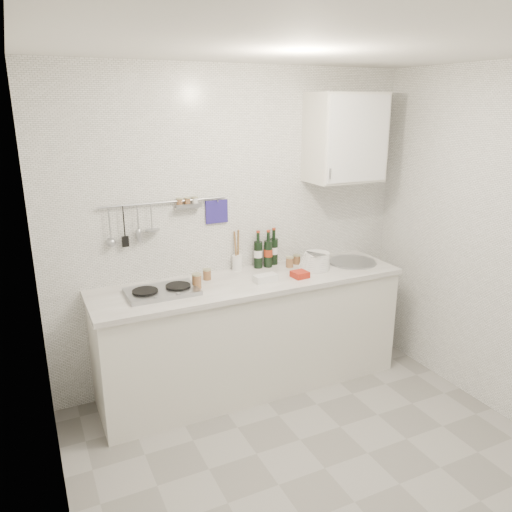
{
  "coord_description": "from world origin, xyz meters",
  "views": [
    {
      "loc": [
        -1.53,
        -2.18,
        2.21
      ],
      "look_at": [
        -0.05,
        0.9,
        1.17
      ],
      "focal_mm": 35.0,
      "sensor_mm": 36.0,
      "label": 1
    }
  ],
  "objects_px": {
    "wall_cabinet": "(345,138)",
    "plate_stack_hob": "(148,291)",
    "plate_stack_sink": "(315,261)",
    "utensil_crock": "(237,260)",
    "wine_bottles": "(267,248)"
  },
  "relations": [
    {
      "from": "utensil_crock",
      "to": "plate_stack_hob",
      "type": "bearing_deg",
      "value": -165.61
    },
    {
      "from": "wall_cabinet",
      "to": "utensil_crock",
      "type": "bearing_deg",
      "value": 171.78
    },
    {
      "from": "wall_cabinet",
      "to": "plate_stack_sink",
      "type": "distance_m",
      "value": 1.02
    },
    {
      "from": "plate_stack_sink",
      "to": "utensil_crock",
      "type": "xyz_separation_m",
      "value": [
        -0.6,
        0.23,
        0.02
      ]
    },
    {
      "from": "wall_cabinet",
      "to": "wine_bottles",
      "type": "bearing_deg",
      "value": 169.83
    },
    {
      "from": "wall_cabinet",
      "to": "plate_stack_hob",
      "type": "xyz_separation_m",
      "value": [
        -1.69,
        -0.07,
        -1.02
      ]
    },
    {
      "from": "wine_bottles",
      "to": "plate_stack_sink",
      "type": "bearing_deg",
      "value": -32.79
    },
    {
      "from": "wall_cabinet",
      "to": "utensil_crock",
      "type": "height_order",
      "value": "wall_cabinet"
    },
    {
      "from": "wall_cabinet",
      "to": "plate_stack_sink",
      "type": "height_order",
      "value": "wall_cabinet"
    },
    {
      "from": "plate_stack_sink",
      "to": "plate_stack_hob",
      "type": "bearing_deg",
      "value": 178.68
    },
    {
      "from": "wall_cabinet",
      "to": "plate_stack_hob",
      "type": "relative_size",
      "value": 2.65
    },
    {
      "from": "plate_stack_hob",
      "to": "plate_stack_sink",
      "type": "height_order",
      "value": "plate_stack_sink"
    },
    {
      "from": "plate_stack_hob",
      "to": "plate_stack_sink",
      "type": "relative_size",
      "value": 0.93
    },
    {
      "from": "wall_cabinet",
      "to": "utensil_crock",
      "type": "xyz_separation_m",
      "value": [
        -0.91,
        0.13,
        -0.95
      ]
    },
    {
      "from": "wall_cabinet",
      "to": "plate_stack_sink",
      "type": "xyz_separation_m",
      "value": [
        -0.31,
        -0.1,
        -0.97
      ]
    }
  ]
}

